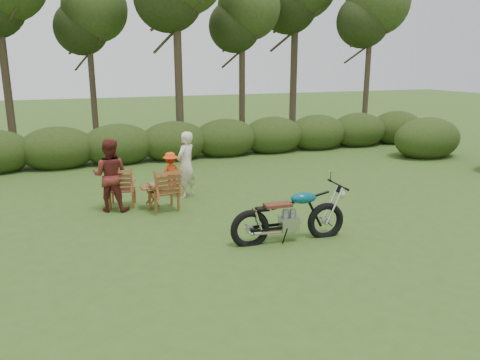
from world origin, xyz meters
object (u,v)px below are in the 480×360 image
object	(u,v)px
lawn_chair_right	(164,210)
child	(171,193)
cup	(152,185)
lawn_chair_left	(123,206)
motorcycle	(288,240)
side_table	(152,197)
adult_b	(113,210)
adult_a	(187,196)

from	to	relation	value
lawn_chair_right	child	world-z (taller)	child
lawn_chair_right	cup	xyz separation A→B (m)	(-0.23, 0.15, 0.61)
lawn_chair_left	cup	bearing A→B (deg)	155.62
lawn_chair_right	lawn_chair_left	bearing A→B (deg)	-44.04
cup	motorcycle	bearing A→B (deg)	-54.67
motorcycle	child	size ratio (longest dim) A/B	2.01
lawn_chair_left	child	xyz separation A→B (m)	(1.39, 0.73, 0.00)
side_table	cup	xyz separation A→B (m)	(0.01, -0.03, 0.33)
adult_b	motorcycle	bearing A→B (deg)	156.57
lawn_chair_left	child	distance (m)	1.57
motorcycle	cup	xyz separation A→B (m)	(-2.16, 3.04, 0.61)
child	cup	bearing A→B (deg)	53.47
cup	adult_b	size ratio (longest dim) A/B	0.07
lawn_chair_right	adult_a	world-z (taller)	adult_a
cup	adult_a	xyz separation A→B (m)	(1.04, 0.76, -0.61)
cup	adult_b	world-z (taller)	adult_b
cup	adult_b	bearing A→B (deg)	165.20
motorcycle	lawn_chair_left	distance (m)	4.54
child	side_table	bearing A→B (deg)	52.52
motorcycle	cup	distance (m)	3.78
lawn_chair_right	adult_a	size ratio (longest dim) A/B	0.60
lawn_chair_right	cup	bearing A→B (deg)	-40.25
lawn_chair_left	adult_a	bearing A→B (deg)	-158.46
motorcycle	side_table	size ratio (longest dim) A/B	4.04
adult_b	adult_a	bearing A→B (deg)	-142.54
cup	adult_b	distance (m)	1.16
motorcycle	lawn_chair_right	world-z (taller)	motorcycle
cup	lawn_chair_left	bearing A→B (deg)	142.08
child	adult_a	bearing A→B (deg)	115.78
motorcycle	lawn_chair_left	bearing A→B (deg)	132.62
side_table	cup	size ratio (longest dim) A/B	4.53
lawn_chair_right	child	bearing A→B (deg)	-116.84
lawn_chair_left	adult_a	distance (m)	1.72
lawn_chair_left	side_table	bearing A→B (deg)	157.25
cup	adult_a	world-z (taller)	adult_a
side_table	child	xyz separation A→B (m)	(0.74, 1.21, -0.28)
adult_a	adult_b	world-z (taller)	same
lawn_chair_left	side_table	size ratio (longest dim) A/B	1.79
cup	child	size ratio (longest dim) A/B	0.11
lawn_chair_right	side_table	size ratio (longest dim) A/B	1.84
lawn_chair_left	side_table	xyz separation A→B (m)	(0.66, -0.48, 0.28)
cup	child	world-z (taller)	cup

